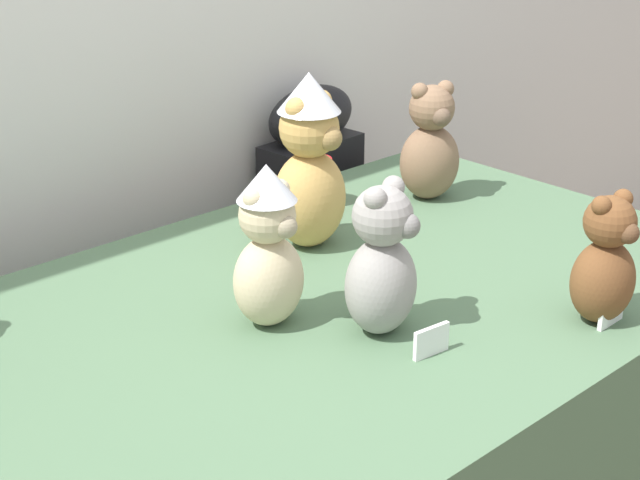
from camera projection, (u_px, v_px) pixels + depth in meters
name	position (u px, v px, depth m)	size (l,w,h in m)	color
instrument_case	(312.00, 263.00, 2.63)	(0.29, 0.14, 0.98)	black
teddy_bear_chestnut	(605.00, 263.00, 1.64)	(0.13, 0.11, 0.23)	brown
teddy_bear_ash	(383.00, 263.00, 1.60)	(0.16, 0.15, 0.27)	gray
teddy_bear_honey	(310.00, 164.00, 1.92)	(0.18, 0.16, 0.36)	tan
teddy_bear_mocha	(430.00, 145.00, 2.19)	(0.17, 0.16, 0.27)	#7F6047
teddy_bear_sand	(268.00, 248.00, 1.62)	(0.14, 0.12, 0.29)	#CCB78E
party_cup_red	(314.00, 182.00, 2.17)	(0.08, 0.08, 0.11)	red
name_card_front_left	(611.00, 311.00, 1.66)	(0.07, 0.01, 0.05)	white
name_card_front_middle	(432.00, 340.00, 1.56)	(0.07, 0.01, 0.05)	white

